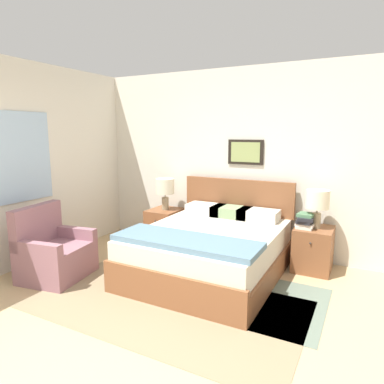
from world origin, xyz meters
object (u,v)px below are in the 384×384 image
(table_lamp_by_door, at_px, (318,201))
(nightstand_near_window, at_px, (165,227))
(bed, at_px, (211,249))
(armchair, at_px, (54,254))
(nightstand_by_door, at_px, (313,249))
(table_lamp_near_window, at_px, (165,188))

(table_lamp_by_door, bearing_deg, nightstand_near_window, -179.98)
(bed, height_order, armchair, bed)
(nightstand_by_door, bearing_deg, table_lamp_near_window, 179.98)
(bed, relative_size, table_lamp_near_window, 4.05)
(armchair, distance_m, table_lamp_near_window, 1.84)
(table_lamp_by_door, bearing_deg, table_lamp_near_window, 180.00)
(nightstand_by_door, xyz_separation_m, table_lamp_by_door, (0.02, 0.00, 0.61))
(table_lamp_near_window, bearing_deg, table_lamp_by_door, 0.00)
(bed, distance_m, armchair, 1.88)
(nightstand_near_window, relative_size, nightstand_by_door, 1.00)
(armchair, height_order, nightstand_by_door, armchair)
(armchair, relative_size, table_lamp_near_window, 1.80)
(nightstand_near_window, xyz_separation_m, table_lamp_near_window, (0.01, 0.00, 0.61))
(bed, xyz_separation_m, nightstand_near_window, (-1.09, 0.70, -0.04))
(armchair, xyz_separation_m, table_lamp_by_door, (2.72, 1.65, 0.59))
(nightstand_by_door, relative_size, table_lamp_by_door, 1.14)
(nightstand_by_door, height_order, table_lamp_near_window, table_lamp_near_window)
(armchair, distance_m, table_lamp_by_door, 3.24)
(bed, xyz_separation_m, nightstand_by_door, (1.09, 0.70, -0.04))
(bed, distance_m, nightstand_near_window, 1.30)
(nightstand_near_window, distance_m, table_lamp_by_door, 2.29)
(nightstand_near_window, bearing_deg, nightstand_by_door, 0.00)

